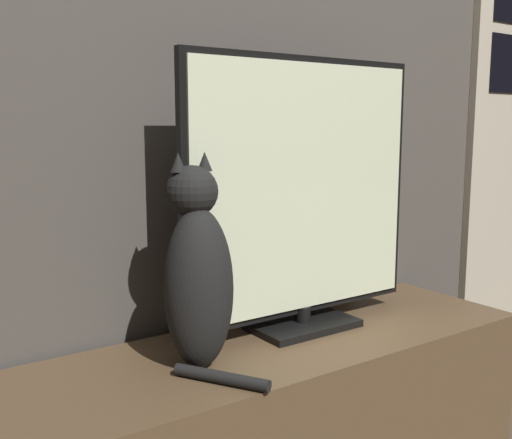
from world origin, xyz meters
TOP-DOWN VIEW (x-y plane):
  - wall_back at (0.00, 1.22)m, footprint 4.80×0.05m
  - tv_stand at (0.00, 0.95)m, footprint 1.48×0.46m
  - tv at (0.13, 1.01)m, footprint 0.76×0.18m
  - cat at (-0.25, 0.93)m, footprint 0.17×0.31m

SIDE VIEW (x-z plane):
  - tv_stand at x=0.00m, z-range 0.00..0.41m
  - cat at x=-0.25m, z-range 0.38..0.89m
  - tv at x=0.13m, z-range 0.41..1.16m
  - wall_back at x=0.00m, z-range 0.00..2.60m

